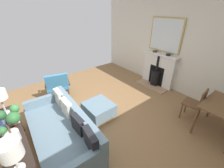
# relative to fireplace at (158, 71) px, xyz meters

# --- Properties ---
(ground_plane) EXTENTS (5.91, 5.82, 0.01)m
(ground_plane) POSITION_rel_fireplace_xyz_m (2.77, 0.17, -0.50)
(ground_plane) COLOR olive
(wall_left) EXTENTS (0.12, 5.82, 2.70)m
(wall_left) POSITION_rel_fireplace_xyz_m (-0.19, 0.17, 0.86)
(wall_left) COLOR beige
(wall_left) RESTS_ON ground
(fireplace) EXTENTS (0.59, 1.23, 1.12)m
(fireplace) POSITION_rel_fireplace_xyz_m (0.00, 0.00, 0.00)
(fireplace) COLOR #9E7A5B
(fireplace) RESTS_ON ground
(mirror_over_mantel) EXTENTS (0.04, 1.09, 1.02)m
(mirror_over_mantel) POSITION_rel_fireplace_xyz_m (-0.10, 0.00, 1.19)
(mirror_over_mantel) COLOR tan
(mantel_bowl_near) EXTENTS (0.15, 0.15, 0.04)m
(mantel_bowl_near) POSITION_rel_fireplace_xyz_m (-0.01, -0.24, 0.65)
(mantel_bowl_near) COLOR #47382D
(mantel_bowl_near) RESTS_ON fireplace
(mantel_bowl_far) EXTENTS (0.13, 0.13, 0.06)m
(mantel_bowl_far) POSITION_rel_fireplace_xyz_m (-0.01, 0.26, 0.66)
(mantel_bowl_far) COLOR black
(mantel_bowl_far) RESTS_ON fireplace
(sofa) EXTENTS (1.01, 2.10, 0.80)m
(sofa) POSITION_rel_fireplace_xyz_m (3.56, 0.37, -0.16)
(sofa) COLOR #B2B2B7
(sofa) RESTS_ON ground
(ottoman) EXTENTS (0.65, 0.68, 0.39)m
(ottoman) POSITION_rel_fireplace_xyz_m (2.56, 0.15, -0.26)
(ottoman) COLOR #B2B2B7
(ottoman) RESTS_ON ground
(armchair_accent) EXTENTS (0.80, 0.74, 0.87)m
(armchair_accent) POSITION_rel_fireplace_xyz_m (3.03, -1.27, -0.01)
(armchair_accent) COLOR #4C3321
(armchair_accent) RESTS_ON ground
(console_table) EXTENTS (0.34, 1.80, 0.73)m
(console_table) POSITION_rel_fireplace_xyz_m (4.31, 0.37, 0.14)
(console_table) COLOR black
(console_table) RESTS_ON ground
(table_lamp_far_end) EXTENTS (0.25, 0.25, 0.47)m
(table_lamp_far_end) POSITION_rel_fireplace_xyz_m (4.31, 1.04, 0.57)
(table_lamp_far_end) COLOR beige
(table_lamp_far_end) RESTS_ON console_table
(potted_plant) EXTENTS (0.43, 0.43, 0.53)m
(potted_plant) POSITION_rel_fireplace_xyz_m (4.27, 0.50, 0.53)
(potted_plant) COLOR silver
(potted_plant) RESTS_ON console_table
(book_stack) EXTENTS (0.30, 0.23, 0.07)m
(book_stack) POSITION_rel_fireplace_xyz_m (4.31, 0.09, 0.27)
(book_stack) COLOR beige
(book_stack) RESTS_ON console_table
(dining_chair_near_fireplace) EXTENTS (0.44, 0.44, 0.87)m
(dining_chair_near_fireplace) POSITION_rel_fireplace_xyz_m (0.84, 1.69, 0.02)
(dining_chair_near_fireplace) COLOR brown
(dining_chair_near_fireplace) RESTS_ON ground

